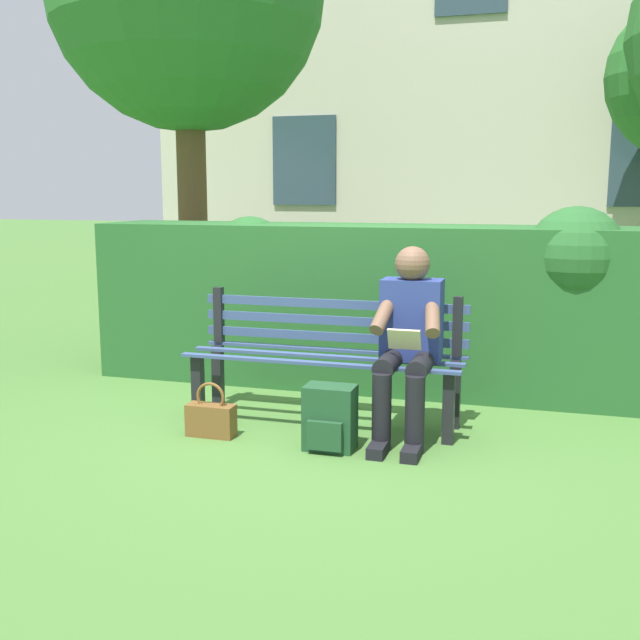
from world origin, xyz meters
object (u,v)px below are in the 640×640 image
at_px(backpack, 330,418).
at_px(handbag, 211,418).
at_px(tree, 179,0).
at_px(person_seated, 408,337).
at_px(park_bench, 328,355).

bearing_deg(backpack, handbag, -1.55).
bearing_deg(tree, handbag, 118.62).
relative_size(backpack, handbag, 1.11).
xyz_separation_m(person_seated, tree, (2.85, -2.69, 2.79)).
xyz_separation_m(park_bench, person_seated, (-0.57, 0.18, 0.19)).
bearing_deg(handbag, person_seated, -163.85).
xyz_separation_m(tree, backpack, (-2.45, 3.05, -3.24)).
bearing_deg(person_seated, backpack, 42.43).
distance_m(tree, handbag, 4.79).
relative_size(tree, backpack, 12.38).
distance_m(park_bench, person_seated, 0.63).
bearing_deg(person_seated, park_bench, -17.49).
xyz_separation_m(backpack, handbag, (0.79, -0.02, -0.08)).
bearing_deg(park_bench, person_seated, 162.51).
relative_size(park_bench, backpack, 4.70).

